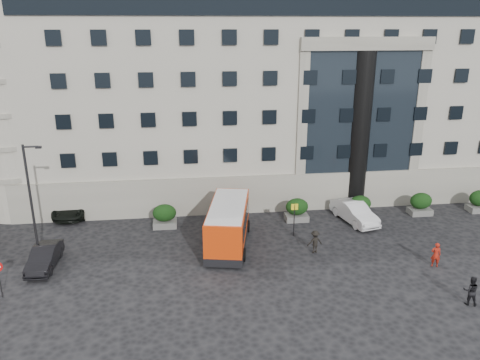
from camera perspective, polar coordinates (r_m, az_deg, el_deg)
The scene contains 19 objects.
ground at distance 29.92m, azimuth -1.69°, elevation -11.41°, with size 120.00×120.00×0.00m, color black.
civic_building at distance 48.93m, azimuth 2.83°, elevation 11.50°, with size 44.00×24.00×18.00m, color #A19D8E.
entrance_column at distance 39.78m, azimuth 14.28°, elevation 5.69°, with size 1.80×1.80×13.00m, color black.
hedge_a at distance 36.46m, azimuth -9.18°, elevation -4.32°, with size 1.80×1.26×1.84m.
hedge_b at distance 36.60m, azimuth -1.00°, elevation -3.99°, with size 1.80×1.26×1.84m.
hedge_c at distance 37.46m, azimuth 6.94°, elevation -3.59°, with size 1.80×1.26×1.84m.
hedge_d at distance 39.00m, azimuth 14.39°, elevation -3.15°, with size 1.80×1.26×1.84m.
hedge_e at distance 41.15m, azimuth 21.16°, elevation -2.70°, with size 1.80×1.26×1.84m.
hedge_f at distance 43.81m, azimuth 27.18°, elevation -2.27°, with size 1.80×1.26×1.84m.
street_lamp at distance 32.17m, azimuth -24.02°, elevation -2.32°, with size 1.16×0.18×8.00m.
bus_stop_sign at distance 34.44m, azimuth 6.64°, elevation -4.15°, with size 0.50×0.08×2.52m.
minibus at distance 32.87m, azimuth -1.46°, elevation -5.29°, with size 3.89×7.59×3.02m.
red_truck at distance 47.25m, azimuth -18.64°, elevation 0.74°, with size 2.80×5.01×2.56m.
parked_car_b at distance 32.91m, azimuth -22.74°, elevation -8.68°, with size 1.45×4.16×1.37m, color black.
parked_car_d at distance 40.88m, azimuth -19.59°, elevation -2.91°, with size 2.52×5.46×1.52m, color black.
white_taxi at distance 38.10m, azimuth 13.77°, elevation -3.82°, with size 1.70×4.86×1.60m, color silver.
pedestrian_a at distance 32.91m, azimuth 22.76°, elevation -8.40°, with size 0.61×0.40×1.67m, color #9F1C0F.
pedestrian_b at distance 29.57m, azimuth 26.32°, elevation -12.00°, with size 0.83×0.65×1.71m, color black.
pedestrian_c at distance 32.55m, azimuth 9.12°, elevation -7.44°, with size 1.05×0.60×1.63m, color black.
Camera 1 is at (-2.34, -25.85, 14.87)m, focal length 35.00 mm.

